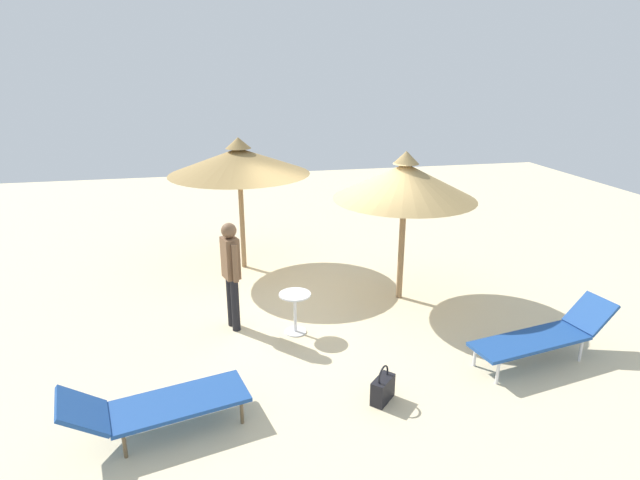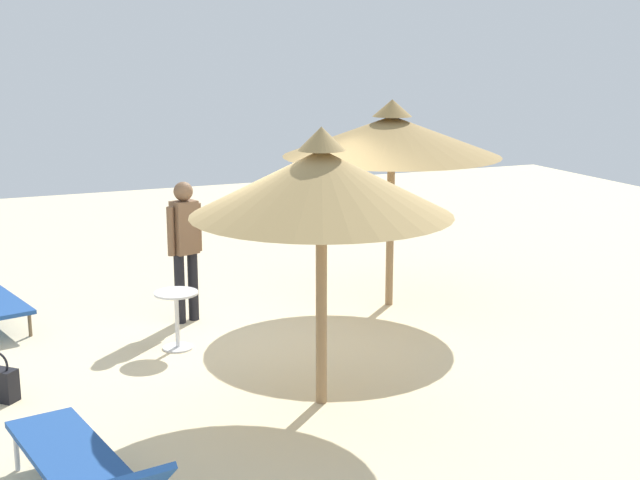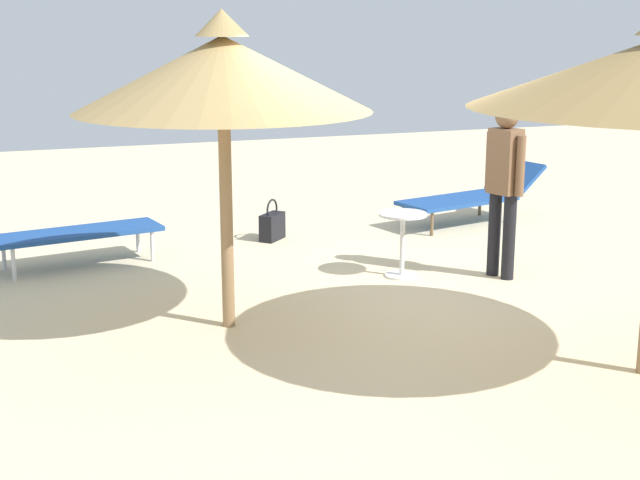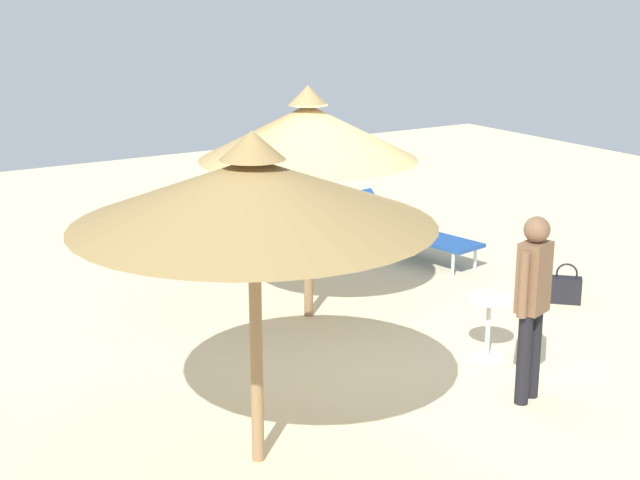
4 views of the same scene
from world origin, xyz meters
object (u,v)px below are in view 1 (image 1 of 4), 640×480
object	(u,v)px
side_table_round	(295,306)
person_standing_far_right	(231,268)
parasol_umbrella_near_left	(239,161)
lounge_chair_near_right	(545,335)
lounge_chair_front	(156,404)
handbag	(383,389)
parasol_umbrella_back	(405,181)

from	to	relation	value
side_table_round	person_standing_far_right	bearing A→B (deg)	69.07
parasol_umbrella_near_left	side_table_round	bearing A→B (deg)	-168.73
lounge_chair_near_right	person_standing_far_right	size ratio (longest dim) A/B	1.29
lounge_chair_front	lounge_chair_near_right	distance (m)	5.34
person_standing_far_right	handbag	bearing A→B (deg)	-143.45
handbag	parasol_umbrella_back	bearing A→B (deg)	-23.99
parasol_umbrella_near_left	lounge_chair_near_right	world-z (taller)	parasol_umbrella_near_left
side_table_round	parasol_umbrella_back	bearing A→B (deg)	-66.43
lounge_chair_near_right	lounge_chair_front	bearing A→B (deg)	94.99
person_standing_far_right	lounge_chair_front	bearing A→B (deg)	157.22
parasol_umbrella_near_left	lounge_chair_near_right	size ratio (longest dim) A/B	1.23
person_standing_far_right	handbag	size ratio (longest dim) A/B	3.53
parasol_umbrella_back	side_table_round	xyz separation A→B (m)	(-0.91, 2.09, -1.73)
parasol_umbrella_near_left	side_table_round	world-z (taller)	parasol_umbrella_near_left
parasol_umbrella_near_left	parasol_umbrella_back	world-z (taller)	parasol_umbrella_near_left
parasol_umbrella_back	lounge_chair_near_right	xyz separation A→B (m)	(-2.46, -1.28, -1.77)
lounge_chair_near_right	person_standing_far_right	world-z (taller)	person_standing_far_right
parasol_umbrella_back	side_table_round	world-z (taller)	parasol_umbrella_back
parasol_umbrella_back	person_standing_far_right	size ratio (longest dim) A/B	1.52
lounge_chair_front	parasol_umbrella_near_left	bearing A→B (deg)	-14.87
parasol_umbrella_near_left	lounge_chair_near_right	distance (m)	6.35
lounge_chair_front	lounge_chair_near_right	world-z (taller)	lounge_chair_near_right
person_standing_far_right	side_table_round	world-z (taller)	person_standing_far_right
lounge_chair_front	person_standing_far_right	world-z (taller)	person_standing_far_right
lounge_chair_near_right	person_standing_far_right	distance (m)	4.77
parasol_umbrella_near_left	person_standing_far_right	size ratio (longest dim) A/B	1.59
parasol_umbrella_back	handbag	size ratio (longest dim) A/B	5.35
person_standing_far_right	side_table_round	bearing A→B (deg)	-110.93
lounge_chair_front	side_table_round	xyz separation A→B (m)	(2.01, -1.95, 0.08)
handbag	parasol_umbrella_near_left	bearing A→B (deg)	15.55
parasol_umbrella_near_left	person_standing_far_right	xyz separation A→B (m)	(-2.68, 0.35, -1.23)
parasol_umbrella_back	person_standing_far_right	bearing A→B (deg)	100.19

